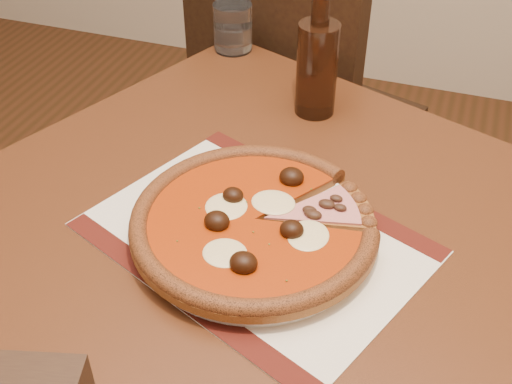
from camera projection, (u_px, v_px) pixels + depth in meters
table at (251, 270)px, 0.93m from camera, size 1.04×1.04×0.75m
chair_far at (294, 110)px, 1.52m from camera, size 0.54×0.54×0.91m
placemat at (254, 238)px, 0.84m from camera, size 0.50×0.43×0.00m
plate at (254, 232)px, 0.83m from camera, size 0.30×0.30×0.02m
pizza at (254, 221)px, 0.82m from camera, size 0.32×0.32×0.04m
ham_slice at (327, 206)px, 0.85m from camera, size 0.14×0.12×0.02m
water_glass at (233, 27)px, 1.24m from camera, size 0.09×0.09×0.09m
bottle at (317, 64)px, 1.03m from camera, size 0.07×0.07×0.22m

